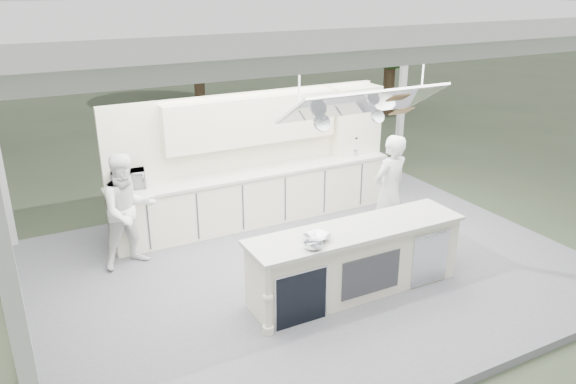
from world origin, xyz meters
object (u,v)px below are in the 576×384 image
head_chef (389,191)px  sous_chef (128,211)px  demo_island (355,260)px  back_counter (256,196)px

head_chef → sous_chef: bearing=-28.7°
demo_island → sous_chef: sous_chef is taller
head_chef → sous_chef: head_chef is taller
demo_island → sous_chef: bearing=138.6°
back_counter → sous_chef: 2.44m
demo_island → head_chef: head_chef is taller
sous_chef → demo_island: bearing=-51.0°
head_chef → sous_chef: size_ratio=1.05×
head_chef → back_counter: bearing=-62.0°
demo_island → back_counter: 2.82m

